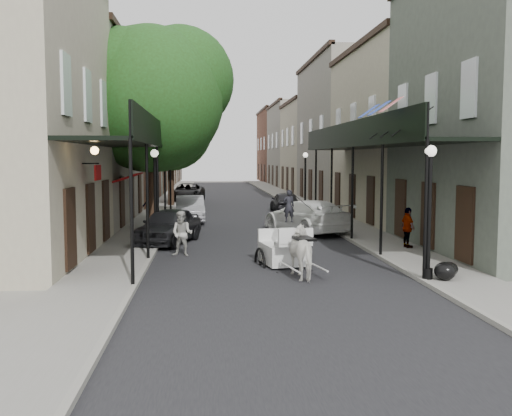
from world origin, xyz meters
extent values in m
plane|color=gray|center=(0.00, 0.00, 0.00)|extent=(140.00, 140.00, 0.00)
cube|color=black|center=(0.00, 20.00, 0.01)|extent=(8.00, 90.00, 0.01)
cube|color=gray|center=(-5.00, 20.00, 0.06)|extent=(2.20, 90.00, 0.12)
cube|color=gray|center=(5.00, 20.00, 0.06)|extent=(2.20, 90.00, 0.12)
cube|color=#B0A98D|center=(-8.60, 30.00, 5.25)|extent=(5.00, 80.00, 10.50)
cube|color=gray|center=(8.60, 30.00, 5.25)|extent=(5.00, 80.00, 10.50)
cube|color=black|center=(-5.00, 7.00, 4.00)|extent=(2.20, 18.00, 0.12)
cube|color=black|center=(-3.95, 7.00, 4.50)|extent=(0.06, 18.00, 1.00)
cylinder|color=black|center=(-4.00, -2.00, 2.12)|extent=(0.10, 0.10, 4.00)
cylinder|color=black|center=(-4.00, 6.00, 2.12)|extent=(0.10, 0.10, 4.00)
cylinder|color=black|center=(-4.00, 14.00, 2.12)|extent=(0.10, 0.10, 4.00)
cube|color=black|center=(5.00, 7.00, 4.00)|extent=(2.20, 18.00, 0.12)
cube|color=black|center=(3.95, 7.00, 4.50)|extent=(0.06, 18.00, 1.00)
cylinder|color=black|center=(4.00, -2.00, 2.12)|extent=(0.10, 0.10, 4.00)
cylinder|color=black|center=(4.00, 6.00, 2.12)|extent=(0.10, 0.10, 4.00)
cylinder|color=black|center=(4.00, 14.00, 2.12)|extent=(0.10, 0.10, 4.00)
cylinder|color=#382619|center=(-4.60, 10.00, 2.92)|extent=(0.44, 0.44, 5.60)
sphere|color=#213F14|center=(-4.60, 10.00, 6.20)|extent=(6.80, 6.80, 6.80)
sphere|color=#213F14|center=(-3.24, 10.60, 7.20)|extent=(5.10, 5.10, 5.10)
cylinder|color=#382619|center=(-4.60, 24.00, 2.64)|extent=(0.44, 0.44, 5.04)
sphere|color=#213F14|center=(-4.60, 24.00, 5.58)|extent=(6.00, 6.00, 6.00)
sphere|color=#213F14|center=(-3.40, 24.60, 6.48)|extent=(4.50, 4.50, 4.50)
cylinder|color=black|center=(4.10, -2.00, 0.27)|extent=(0.28, 0.28, 0.30)
cylinder|color=black|center=(4.10, -2.00, 1.82)|extent=(0.12, 0.12, 3.40)
sphere|color=white|center=(4.10, -2.00, 3.67)|extent=(0.32, 0.32, 0.32)
cylinder|color=black|center=(-4.10, 6.00, 0.27)|extent=(0.28, 0.28, 0.30)
cylinder|color=black|center=(-4.10, 6.00, 1.82)|extent=(0.12, 0.12, 3.40)
sphere|color=white|center=(-4.10, 6.00, 3.67)|extent=(0.32, 0.32, 0.32)
cylinder|color=black|center=(4.10, 18.00, 0.27)|extent=(0.28, 0.28, 0.30)
cylinder|color=black|center=(4.10, 18.00, 1.82)|extent=(0.12, 0.12, 3.40)
sphere|color=white|center=(4.10, 18.00, 3.67)|extent=(0.32, 0.32, 0.32)
imported|color=white|center=(0.82, -1.00, 0.75)|extent=(1.12, 1.90, 1.50)
torus|color=black|center=(-0.40, 1.46, 0.56)|extent=(0.29, 1.17, 1.17)
torus|color=black|center=(1.07, 1.73, 0.56)|extent=(0.29, 1.17, 1.17)
torus|color=black|center=(0.01, 0.24, 0.29)|extent=(0.17, 0.61, 0.61)
torus|color=black|center=(1.12, 0.45, 0.29)|extent=(0.17, 0.61, 0.61)
cube|color=silver|center=(0.37, 1.42, 0.96)|extent=(1.55, 1.84, 0.64)
cube|color=silver|center=(0.54, 0.48, 1.41)|extent=(1.17, 0.69, 0.11)
cube|color=silver|center=(0.59, 0.25, 1.68)|extent=(1.09, 0.29, 0.46)
imported|color=black|center=(0.54, 0.48, 1.98)|extent=(0.41, 0.31, 1.02)
imported|color=#AEADA4|center=(-2.90, 3.00, 0.81)|extent=(0.93, 0.82, 1.61)
imported|color=gray|center=(-5.27, 16.02, 0.90)|extent=(1.14, 0.89, 1.55)
imported|color=gray|center=(5.48, 3.46, 0.88)|extent=(0.50, 0.93, 1.52)
imported|color=black|center=(-3.60, 6.06, 0.73)|extent=(2.92, 4.61, 1.46)
imported|color=#A7A7AC|center=(-2.96, 14.00, 0.71)|extent=(1.72, 4.36, 1.41)
imported|color=black|center=(-3.60, 28.74, 0.73)|extent=(2.90, 5.47, 1.47)
imported|color=white|center=(2.60, 9.00, 0.77)|extent=(3.99, 5.71, 1.53)
imported|color=black|center=(2.96, 19.00, 0.67)|extent=(1.60, 3.96, 1.35)
ellipsoid|color=black|center=(4.51, -2.20, 0.37)|extent=(0.60, 0.60, 0.51)
ellipsoid|color=black|center=(4.81, -1.75, 0.33)|extent=(0.52, 0.52, 0.42)
camera|label=1|loc=(-2.00, -17.18, 3.47)|focal=40.00mm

